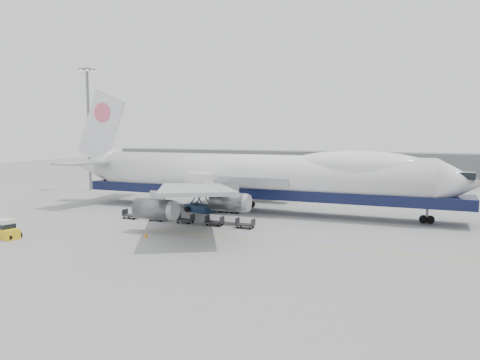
% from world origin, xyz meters
% --- Properties ---
extents(ground, '(260.00, 260.00, 0.00)m').
position_xyz_m(ground, '(0.00, 0.00, 0.00)').
color(ground, gray).
rests_on(ground, ground).
extents(apron_line, '(60.00, 0.15, 0.01)m').
position_xyz_m(apron_line, '(0.00, -6.00, 0.01)').
color(apron_line, gold).
rests_on(apron_line, ground).
extents(hangar, '(110.00, 8.00, 7.00)m').
position_xyz_m(hangar, '(-10.00, 70.00, 3.50)').
color(hangar, slate).
rests_on(hangar, ground).
extents(floodlight_mast, '(2.40, 2.40, 25.43)m').
position_xyz_m(floodlight_mast, '(-42.00, 24.00, 14.27)').
color(floodlight_mast, slate).
rests_on(floodlight_mast, ground).
extents(airliner, '(67.00, 55.30, 19.98)m').
position_xyz_m(airliner, '(0.64, 12.00, 5.62)').
color(airliner, white).
rests_on(airliner, ground).
extents(catering_truck, '(5.32, 4.40, 6.06)m').
position_xyz_m(catering_truck, '(-7.72, 8.52, 3.44)').
color(catering_truck, '#182A48').
rests_on(catering_truck, ground).
extents(baggage_tug, '(3.34, 2.29, 2.23)m').
position_xyz_m(baggage_tug, '(-20.23, -16.34, 0.99)').
color(baggage_tug, yellow).
rests_on(baggage_tug, ground).
extents(traffic_cone, '(0.44, 0.44, 0.64)m').
position_xyz_m(traffic_cone, '(-5.52, -9.62, 0.30)').
color(traffic_cone, orange).
rests_on(traffic_cone, ground).
extents(dolly_0, '(2.30, 1.35, 1.30)m').
position_xyz_m(dolly_0, '(-14.17, -0.37, 0.53)').
color(dolly_0, '#2D2D30').
rests_on(dolly_0, ground).
extents(dolly_1, '(2.30, 1.35, 1.30)m').
position_xyz_m(dolly_1, '(-9.77, -0.37, 0.53)').
color(dolly_1, '#2D2D30').
rests_on(dolly_1, ground).
extents(dolly_2, '(2.30, 1.35, 1.30)m').
position_xyz_m(dolly_2, '(-5.37, -0.37, 0.53)').
color(dolly_2, '#2D2D30').
rests_on(dolly_2, ground).
extents(dolly_3, '(2.30, 1.35, 1.30)m').
position_xyz_m(dolly_3, '(-0.98, -0.37, 0.53)').
color(dolly_3, '#2D2D30').
rests_on(dolly_3, ground).
extents(dolly_4, '(2.30, 1.35, 1.30)m').
position_xyz_m(dolly_4, '(3.42, -0.37, 0.53)').
color(dolly_4, '#2D2D30').
rests_on(dolly_4, ground).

